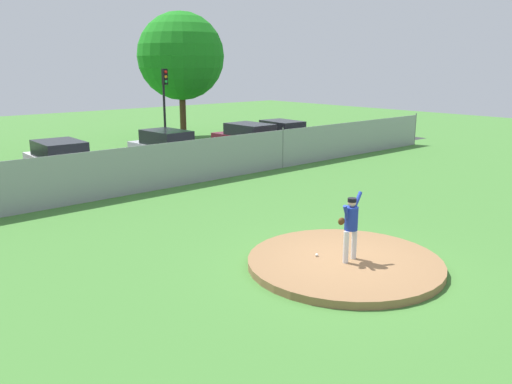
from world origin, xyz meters
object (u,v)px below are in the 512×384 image
object	(u,v)px
baseball	(317,255)
parked_car_white	(61,161)
pitcher_youth	(351,223)
traffic_light_far	(165,94)
parked_car_charcoal	(282,135)
parked_car_burgundy	(250,139)
parked_car_silver	(167,148)

from	to	relation	value
baseball	parked_car_white	world-z (taller)	parked_car_white
pitcher_youth	traffic_light_far	xyz separation A→B (m)	(6.62, 19.04, 2.00)
parked_car_white	pitcher_youth	bearing A→B (deg)	-84.60
parked_car_charcoal	traffic_light_far	distance (m)	7.24
baseball	parked_car_charcoal	distance (m)	18.37
parked_car_white	traffic_light_far	distance (m)	9.46
parked_car_burgundy	parked_car_silver	distance (m)	5.11
traffic_light_far	pitcher_youth	bearing A→B (deg)	-109.18
parked_car_white	parked_car_charcoal	bearing A→B (deg)	-0.37
baseball	parked_car_burgundy	bearing A→B (deg)	55.20
baseball	parked_car_charcoal	bearing A→B (deg)	48.71
parked_car_silver	baseball	bearing A→B (deg)	-107.29
pitcher_youth	baseball	size ratio (longest dim) A/B	22.70
parked_car_charcoal	traffic_light_far	world-z (taller)	traffic_light_far
baseball	parked_car_silver	distance (m)	14.69
parked_car_white	parked_car_charcoal	size ratio (longest dim) A/B	0.98
parked_car_burgundy	parked_car_white	bearing A→B (deg)	178.49
parked_car_white	parked_car_silver	world-z (taller)	parked_car_silver
parked_car_white	parked_car_silver	bearing A→B (deg)	1.44
parked_car_burgundy	parked_car_white	xyz separation A→B (m)	(-10.46, 0.28, -0.01)
pitcher_youth	traffic_light_far	bearing A→B (deg)	70.82
pitcher_youth	parked_car_silver	bearing A→B (deg)	74.84
parked_car_silver	parked_car_white	bearing A→B (deg)	-178.56
pitcher_youth	traffic_light_far	world-z (taller)	traffic_light_far
parked_car_charcoal	baseball	bearing A→B (deg)	-131.29
baseball	parked_car_white	bearing A→B (deg)	94.14
pitcher_youth	traffic_light_far	distance (m)	20.26
parked_car_silver	pitcher_youth	bearing A→B (deg)	-105.16
pitcher_youth	parked_car_burgundy	bearing A→B (deg)	57.61
pitcher_youth	parked_car_charcoal	bearing A→B (deg)	51.01
traffic_light_far	parked_car_white	bearing A→B (deg)	-150.90
parked_car_burgundy	parked_car_silver	world-z (taller)	parked_car_silver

